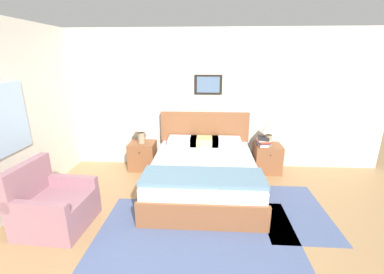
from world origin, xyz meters
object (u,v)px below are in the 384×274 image
object	(u,v)px
armchair	(53,206)
nightstand_by_door	(267,158)
bed	(203,173)
table_lamp_by_door	(269,129)
nightstand_near_window	(143,156)
table_lamp_near_window	(141,127)

from	to	relation	value
armchair	nightstand_by_door	distance (m)	3.59
bed	table_lamp_by_door	xyz separation A→B (m)	(1.17, 0.76, 0.55)
bed	table_lamp_by_door	bearing A→B (deg)	32.88
nightstand_near_window	table_lamp_near_window	xyz separation A→B (m)	(0.00, -0.03, 0.58)
nightstand_near_window	bed	bearing A→B (deg)	-33.40
nightstand_by_door	table_lamp_by_door	size ratio (longest dim) A/B	1.17
table_lamp_near_window	table_lamp_by_door	world-z (taller)	same
nightstand_near_window	table_lamp_by_door	distance (m)	2.44
nightstand_by_door	table_lamp_near_window	bearing A→B (deg)	-179.36
armchair	nightstand_near_window	size ratio (longest dim) A/B	1.61
bed	table_lamp_by_door	world-z (taller)	bed
bed	nightstand_by_door	size ratio (longest dim) A/B	3.88
table_lamp_near_window	nightstand_near_window	bearing A→B (deg)	96.83
nightstand_by_door	table_lamp_near_window	world-z (taller)	table_lamp_near_window
nightstand_by_door	table_lamp_by_door	xyz separation A→B (m)	(-0.02, -0.03, 0.58)
bed	armchair	size ratio (longest dim) A/B	2.41
bed	nightstand_near_window	bearing A→B (deg)	146.60
nightstand_near_window	nightstand_by_door	bearing A→B (deg)	0.00
bed	nightstand_by_door	distance (m)	1.43
bed	nightstand_near_window	xyz separation A→B (m)	(-1.19, 0.79, -0.03)
armchair	table_lamp_by_door	distance (m)	3.61
nightstand_by_door	nightstand_near_window	bearing A→B (deg)	180.00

